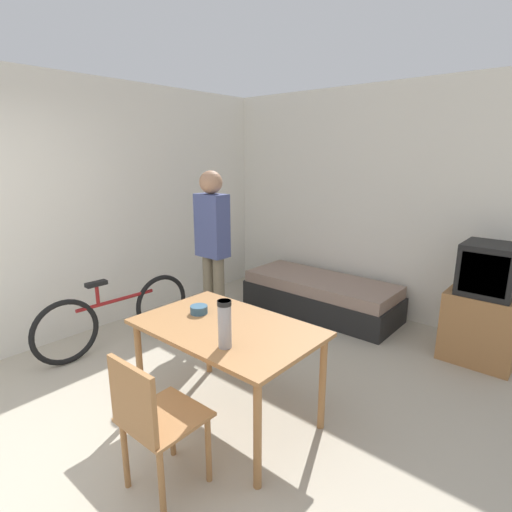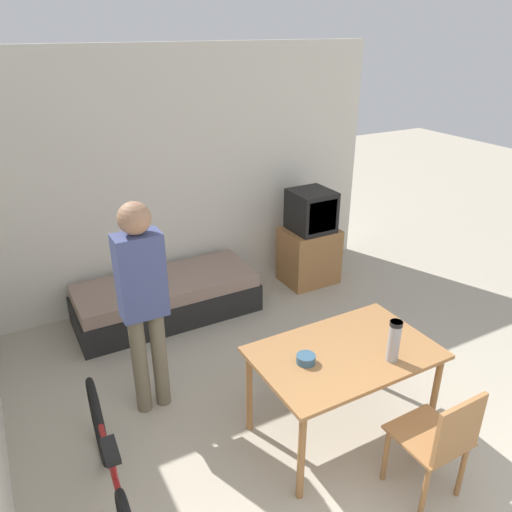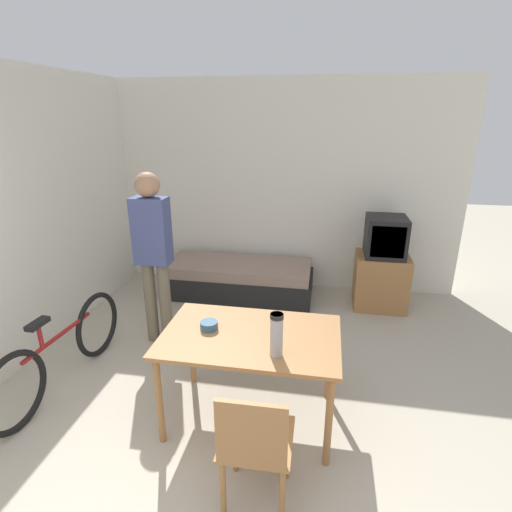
% 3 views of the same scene
% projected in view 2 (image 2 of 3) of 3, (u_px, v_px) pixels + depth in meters
% --- Properties ---
extents(wall_back, '(4.95, 0.06, 2.70)m').
position_uv_depth(wall_back, '(170.00, 179.00, 5.32)').
color(wall_back, silver).
rests_on(wall_back, ground_plane).
extents(daybed, '(1.90, 0.76, 0.44)m').
position_uv_depth(daybed, '(167.00, 298.00, 5.28)').
color(daybed, black).
rests_on(daybed, ground_plane).
extents(tv, '(0.62, 0.50, 1.14)m').
position_uv_depth(tv, '(310.00, 241.00, 5.89)').
color(tv, '#9E6B3D').
rests_on(tv, ground_plane).
extents(dining_table, '(1.30, 0.83, 0.74)m').
position_uv_depth(dining_table, '(344.00, 361.00, 3.58)').
color(dining_table, '#9E6B3D').
rests_on(dining_table, ground_plane).
extents(wooden_chair, '(0.43, 0.43, 0.87)m').
position_uv_depth(wooden_chair, '(440.00, 439.00, 3.11)').
color(wooden_chair, '#9E6B3D').
rests_on(wooden_chair, ground_plane).
extents(bicycle, '(0.14, 1.68, 0.73)m').
position_uv_depth(bicycle, '(112.00, 476.00, 3.07)').
color(bicycle, black).
rests_on(bicycle, ground_plane).
extents(person_standing, '(0.34, 0.24, 1.76)m').
position_uv_depth(person_standing, '(143.00, 295.00, 3.68)').
color(person_standing, '#6B604C').
rests_on(person_standing, ground_plane).
extents(thermos_flask, '(0.09, 0.09, 0.31)m').
position_uv_depth(thermos_flask, '(394.00, 339.00, 3.38)').
color(thermos_flask, '#99999E').
rests_on(thermos_flask, dining_table).
extents(mate_bowl, '(0.13, 0.13, 0.06)m').
position_uv_depth(mate_bowl, '(306.00, 359.00, 3.41)').
color(mate_bowl, '#335670').
rests_on(mate_bowl, dining_table).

